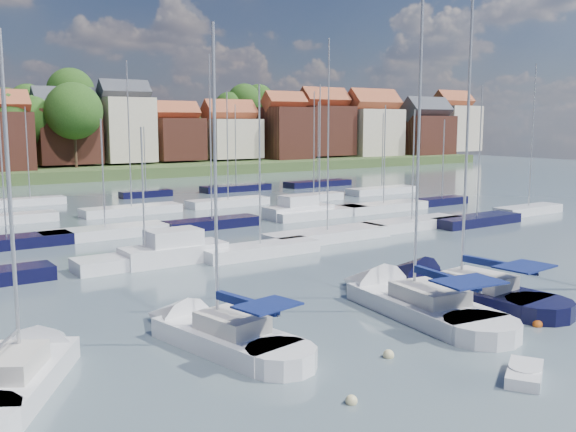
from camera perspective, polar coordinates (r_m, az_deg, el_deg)
ground at (r=64.01m, az=-13.17°, el=-0.29°), size 260.00×260.00×0.00m
sailboat_left at (r=28.13m, az=-7.15°, el=-10.28°), size 4.68×10.86×14.35m
sailboat_centre at (r=33.54m, az=9.90°, el=-7.29°), size 4.89×13.11×17.32m
sailboat_navy at (r=36.28m, az=13.77°, el=-6.21°), size 4.40×12.60×17.07m
sailboat_far at (r=25.95m, az=-22.16°, el=-12.51°), size 7.56×10.01×13.45m
tender at (r=25.57m, az=20.29°, el=-13.02°), size 2.78×2.33×0.55m
buoy_b at (r=22.37m, az=5.65°, el=-16.26°), size 0.41×0.41×0.41m
buoy_c at (r=26.51m, az=8.91°, el=-12.31°), size 0.45×0.45×0.45m
buoy_d at (r=32.06m, az=21.29°, el=-9.13°), size 0.45×0.45×0.45m
buoy_e at (r=38.21m, az=12.74°, el=-5.99°), size 0.47×0.47×0.47m
marina_field at (r=60.25m, az=-9.81°, el=-0.30°), size 79.62×41.41×15.93m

